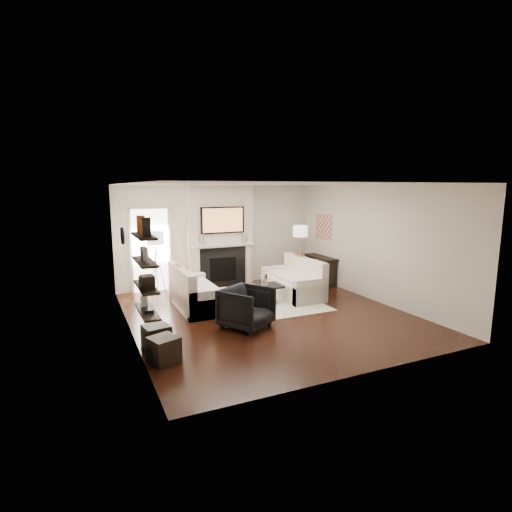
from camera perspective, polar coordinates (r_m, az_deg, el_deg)
name	(u,v)px	position (r m, az deg, el deg)	size (l,w,h in m)	color
room_envelope	(268,251)	(8.15, 1.76, 0.73)	(6.00, 6.00, 6.00)	black
chimney_breast	(221,236)	(10.78, -5.05, 2.92)	(1.80, 0.25, 2.70)	silver
fireplace_surround	(223,267)	(10.78, -4.74, -1.54)	(1.30, 0.02, 1.04)	black
firebox	(223,269)	(10.79, -4.73, -1.91)	(0.75, 0.02, 0.65)	black
mantel_pilaster_l	(197,268)	(10.53, -8.38, -1.72)	(0.12, 0.08, 1.10)	white
mantel_pilaster_r	(248,264)	(11.01, -1.17, -1.11)	(0.12, 0.08, 1.10)	white
mantel_shelf	(223,245)	(10.63, -4.70, 1.58)	(1.70, 0.18, 0.07)	white
tv_body	(223,220)	(10.58, -4.79, 5.14)	(1.20, 0.06, 0.70)	black
tv_screen	(223,220)	(10.55, -4.73, 5.13)	(1.10, 0.01, 0.62)	#BF723F
candlestick_l_tall	(203,239)	(10.45, -7.57, 2.41)	(0.04, 0.04, 0.30)	silver
candlestick_l_short	(198,241)	(10.41, -8.25, 2.20)	(0.04, 0.04, 0.24)	silver
candlestick_r_tall	(242,237)	(10.82, -1.99, 2.74)	(0.04, 0.04, 0.30)	silver
candlestick_r_short	(247,238)	(10.87, -1.35, 2.62)	(0.04, 0.04, 0.24)	silver
hallway_panel	(151,251)	(10.45, -14.82, 0.76)	(0.90, 0.02, 2.10)	white
door_trim_l	(131,252)	(10.37, -17.41, 0.56)	(0.06, 0.06, 2.16)	white
door_trim_r	(170,249)	(10.53, -12.23, 0.92)	(0.06, 0.06, 2.16)	white
door_trim_top	(149,208)	(10.33, -15.06, 6.67)	(1.02, 0.06, 0.06)	white
rug	(263,305)	(9.05, 1.06, -7.07)	(2.60, 2.00, 0.01)	beige
loveseat_left_base	(197,299)	(8.93, -8.40, -6.06)	(0.85, 1.80, 0.42)	silver
loveseat_left_back	(182,286)	(8.76, -10.56, -4.29)	(0.18, 1.80, 0.80)	silver
loveseat_left_arm_n	(209,305)	(8.16, -6.80, -6.90)	(0.85, 0.18, 0.60)	silver
loveseat_left_arm_s	(187,287)	(9.66, -9.77, -4.33)	(0.85, 0.18, 0.60)	silver
loveseat_left_cushion	(199,287)	(8.87, -8.13, -4.41)	(0.63, 1.44, 0.10)	silver
pillow_left_orange	(178,274)	(9.00, -11.07, -2.60)	(0.10, 0.42, 0.42)	#B65216
pillow_left_charcoal	(185,281)	(8.43, -10.10, -3.47)	(0.10, 0.40, 0.40)	black
loveseat_right_base	(293,288)	(9.83, 5.25, -4.51)	(0.85, 1.80, 0.42)	silver
loveseat_right_back	(305,274)	(9.93, 6.96, -2.53)	(0.18, 1.80, 0.80)	silver
loveseat_right_arm_n	(310,292)	(9.14, 7.79, -5.08)	(0.85, 0.18, 0.60)	silver
loveseat_right_arm_s	(277,277)	(10.50, 3.06, -3.05)	(0.85, 0.18, 0.60)	silver
loveseat_right_cushion	(291,277)	(9.75, 5.02, -3.06)	(0.63, 1.44, 0.10)	silver
pillow_right_orange	(299,264)	(10.14, 6.10, -1.08)	(0.10, 0.42, 0.42)	#B65216
pillow_right_charcoal	(311,268)	(9.64, 7.91, -1.74)	(0.10, 0.40, 0.40)	black
coffee_table	(258,287)	(9.07, 0.32, -4.46)	(1.10, 0.55, 0.04)	black
coffee_leg_nw	(242,301)	(8.74, -2.06, -6.45)	(0.02, 0.02, 0.38)	silver
coffee_leg_ne	(282,296)	(9.15, 3.76, -5.71)	(0.02, 0.02, 0.38)	silver
coffee_leg_sw	(234,296)	(9.13, -3.13, -5.74)	(0.02, 0.02, 0.38)	silver
coffee_leg_se	(273,291)	(9.53, 2.50, -5.07)	(0.02, 0.02, 0.38)	silver
hurricane_glass	(264,280)	(9.09, 1.18, -3.38)	(0.15, 0.15, 0.25)	white
hurricane_candle	(264,282)	(9.11, 1.18, -3.78)	(0.09, 0.09, 0.13)	white
copper_bowl	(248,286)	(8.96, -1.13, -4.34)	(0.34, 0.34, 0.06)	#C35A20
armchair	(247,306)	(7.59, -1.36, -7.12)	(0.83, 0.77, 0.85)	black
lamp_left_post	(157,273)	(9.85, -13.99, -2.41)	(0.02, 0.02, 1.20)	silver
lamp_left_shade	(155,238)	(9.71, -14.20, 2.50)	(0.40, 0.40, 0.30)	white
lamp_left_leg_a	(161,273)	(9.87, -13.36, -2.36)	(0.02, 0.02, 1.25)	silver
lamp_left_leg_b	(154,273)	(9.93, -14.40, -2.33)	(0.02, 0.02, 1.25)	silver
lamp_left_leg_c	(155,274)	(9.75, -14.20, -2.54)	(0.02, 0.02, 1.25)	silver
lamp_right_post	(300,262)	(11.12, 6.27, -0.80)	(0.02, 0.02, 1.20)	silver
lamp_right_shade	(300,231)	(10.99, 6.35, 3.56)	(0.40, 0.40, 0.30)	white
lamp_right_leg_a	(303,261)	(11.17, 6.75, -0.76)	(0.02, 0.02, 1.25)	silver
lamp_right_leg_b	(296,261)	(11.17, 5.78, -0.74)	(0.02, 0.02, 1.25)	silver
lamp_right_leg_c	(300,262)	(11.01, 6.28, -0.91)	(0.02, 0.02, 1.25)	silver
console_top	(321,257)	(11.15, 9.26, -0.16)	(0.35, 1.20, 0.04)	black
console_leg_n	(332,274)	(10.78, 10.83, -2.58)	(0.30, 0.04, 0.71)	black
console_leg_s	(310,267)	(11.67, 7.71, -1.55)	(0.30, 0.04, 0.71)	black
wall_art	(324,227)	(11.26, 9.63, 4.14)	(0.03, 0.70, 0.70)	tan
shelf_bottom	(147,312)	(6.57, -15.27, -7.66)	(0.25, 1.00, 0.04)	black
shelf_lower	(146,287)	(6.47, -15.43, -4.28)	(0.25, 1.00, 0.04)	black
shelf_upper	(145,262)	(6.38, -15.59, -0.79)	(0.25, 1.00, 0.04)	black
shelf_top	(144,236)	(6.32, -15.76, 2.77)	(0.25, 1.00, 0.04)	black
decor_magfile_a	(146,227)	(6.04, -15.42, 3.98)	(0.12, 0.10, 0.28)	black
decor_magfile_b	(141,224)	(6.53, -16.13, 4.36)	(0.12, 0.10, 0.28)	#B65216
decor_frame_a	(146,255)	(6.27, -15.50, 0.21)	(0.04, 0.30, 0.22)	white
decor_frame_b	(142,253)	(6.59, -15.95, 0.46)	(0.04, 0.22, 0.18)	black
decor_wine_rack	(148,282)	(6.27, -15.22, -3.60)	(0.18, 0.25, 0.20)	black
decor_box_small	(144,279)	(6.65, -15.75, -3.22)	(0.15, 0.12, 0.12)	black
decor_books	(148,311)	(6.47, -15.15, -7.54)	(0.14, 0.20, 0.05)	black
decor_box_tall	(144,301)	(6.80, -15.70, -6.15)	(0.10, 0.10, 0.18)	white
clock_rim	(122,236)	(8.21, -18.55, 2.76)	(0.34, 0.34, 0.04)	black
clock_face	(124,236)	(8.21, -18.37, 2.77)	(0.29, 0.29, 0.01)	white
ottoman_near	(156,337)	(6.89, -14.03, -11.18)	(0.40, 0.40, 0.40)	black
ottoman_far	(164,350)	(6.37, -13.04, -12.93)	(0.40, 0.40, 0.40)	black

